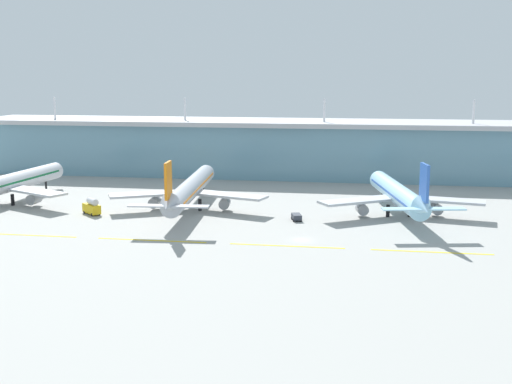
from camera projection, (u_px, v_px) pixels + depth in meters
ground_plane at (302, 240)px, 160.28m from camera, size 600.00×600.00×0.00m
terminal_building at (324, 149)px, 257.22m from camera, size 288.00×34.00×31.58m
airliner_nearest at (5, 184)px, 203.53m from camera, size 48.66×68.31×18.90m
airliner_near_middle at (190, 189)px, 195.34m from camera, size 48.65×70.70×18.90m
airliner_far_middle at (398, 194)px, 186.59m from camera, size 47.94×59.75×18.90m
taxiway_stripe_west at (25, 235)px, 165.09m from camera, size 28.00×0.70×0.04m
taxiway_stripe_mid_west at (152, 240)px, 159.81m from camera, size 28.00×0.70×0.04m
taxiway_stripe_centre at (287, 246)px, 154.54m from camera, size 28.00×0.70×0.04m
taxiway_stripe_mid_east at (432, 252)px, 149.26m from camera, size 28.00×0.70×0.04m
pushback_tug at (296, 217)px, 181.46m from camera, size 3.52×4.89×1.85m
fuel_truck at (92, 207)px, 189.17m from camera, size 7.15×6.67×4.95m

